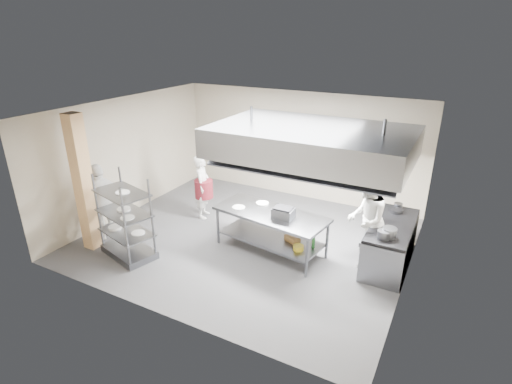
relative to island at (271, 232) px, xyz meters
The scene contains 23 objects.
floor 0.85m from the island, 163.72° to the left, with size 7.00×7.00×0.00m, color #373739.
ceiling 2.64m from the island, 163.72° to the left, with size 7.00×7.00×0.00m, color silver.
wall_back 3.44m from the island, 102.15° to the left, with size 7.00×7.00×0.00m, color #B1A38C.
wall_left 4.32m from the island, behind, with size 6.00×6.00×0.00m, color #B1A38C.
wall_right 3.01m from the island, ahead, with size 6.00×6.00×0.00m, color #B1A38C.
column 4.11m from the island, 154.67° to the right, with size 0.30×0.30×3.00m, color #E3AF74.
exhaust_hood 2.13m from the island, 44.55° to the left, with size 4.00×2.50×0.60m, color gray.
hood_strip_a 1.76m from the island, 115.68° to the left, with size 1.60×0.12×0.04m, color white.
hood_strip_b 2.30m from the island, 21.70° to the left, with size 1.60×0.12×0.04m, color white.
wall_shelf 3.40m from the island, 69.93° to the left, with size 1.50×0.28×0.04m, color gray.
island is the anchor object (origin of this frame).
island_worktop 0.42m from the island, ahead, with size 2.44×1.02×0.06m, color gray.
island_undershelf 0.16m from the island, 90.00° to the left, with size 2.25×0.92×0.04m, color slate.
pass_rack 3.09m from the island, 148.49° to the right, with size 1.20×0.70×1.80m, color slate, non-canonical shape.
cooking_range 2.49m from the island, 16.35° to the left, with size 0.80×2.00×0.84m, color slate.
range_top 2.53m from the island, 16.35° to the left, with size 0.78×1.96×0.06m, color black.
chef_head 2.42m from the island, 161.98° to the left, with size 0.60×0.39×1.65m, color white.
chef_line 2.02m from the island, 14.03° to the left, with size 0.95×0.74×1.96m, color white.
chef_plating 3.91m from the island, 161.74° to the right, with size 1.05×0.44×1.79m, color silver.
griddle 0.66m from the island, 16.33° to the right, with size 0.42×0.33×0.21m, color slate.
wicker_basket 0.50m from the island, ahead, with size 0.30×0.21×0.13m, color olive.
stockpot 2.48m from the island, ahead, with size 0.27×0.27×0.19m, color slate.
plate_stack 3.06m from the island, 148.49° to the right, with size 0.28×0.28×0.05m, color white.
Camera 1 is at (4.00, -7.13, 4.54)m, focal length 28.00 mm.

